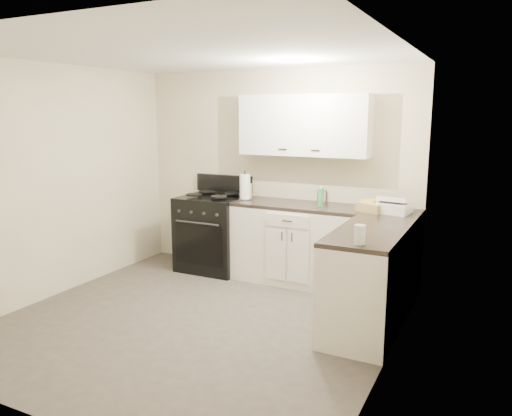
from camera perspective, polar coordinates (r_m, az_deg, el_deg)
The scene contains 21 objects.
floor at distance 4.99m, azimuth -6.61°, elevation -12.65°, with size 3.60×3.60×0.00m, color #473F38.
ceiling at distance 4.61m, azimuth -7.31°, elevation 17.21°, with size 3.60×3.60×0.00m, color white.
wall_back at distance 6.20m, azimuth 2.24°, elevation 4.04°, with size 3.60×3.60×0.00m, color beige.
wall_right at distance 3.96m, azimuth 15.42°, elevation -0.21°, with size 3.60×3.60×0.00m, color beige.
wall_left at distance 5.82m, azimuth -21.95°, elevation 2.82°, with size 3.60×3.60×0.00m, color beige.
wall_front at distance 3.31m, azimuth -24.29°, elevation -2.87°, with size 3.60×3.60×0.00m, color beige.
base_cabinets_back at distance 5.92m, azimuth 4.75°, elevation -4.21°, with size 1.55×0.60×0.90m, color white.
base_cabinets_right at distance 5.02m, azimuth 13.49°, elevation -7.24°, with size 0.60×1.90×0.90m, color white.
countertop_back at distance 5.82m, azimuth 4.82°, elevation 0.27°, with size 1.55×0.60×0.04m, color black.
countertop_right at distance 4.90m, azimuth 13.73°, elevation -2.00°, with size 0.60×1.90×0.04m, color black.
upper_cabinets at distance 5.86m, azimuth 5.51°, elevation 9.39°, with size 1.55×0.30×0.70m, color white.
stove at distance 6.39m, azimuth -4.92°, elevation -2.99°, with size 0.80×0.68×0.97m, color black.
knife_block at distance 6.14m, azimuth -0.99°, elevation 1.94°, with size 0.09×0.08×0.19m, color tan.
paper_towel at distance 6.07m, azimuth -1.27°, elevation 2.41°, with size 0.13×0.13×0.31m, color white.
soap_bottle at distance 5.69m, azimuth 7.41°, elevation 1.22°, with size 0.07×0.07×0.20m, color green.
picture_frame at distance 5.97m, azimuth 7.55°, elevation 1.36°, with size 0.11×0.01×0.14m, color black.
wicker_basket at distance 5.47m, azimuth 13.06°, elevation 0.08°, with size 0.29×0.19×0.10m, color #A78B4F.
countertop_grill at distance 5.45m, azimuth 15.53°, elevation 0.02°, with size 0.31×0.29×0.11m, color white.
glass_jar at distance 4.09m, azimuth 11.77°, elevation -2.99°, with size 0.09×0.09×0.16m, color silver.
oven_mitt_near at distance 4.50m, azimuth 7.52°, elevation -9.20°, with size 0.02×0.16×0.28m, color black.
oven_mitt_far at distance 4.76m, azimuth 8.79°, elevation -7.08°, with size 0.02×0.14×0.23m, color black.
Camera 1 is at (2.53, -3.82, 1.98)m, focal length 35.00 mm.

